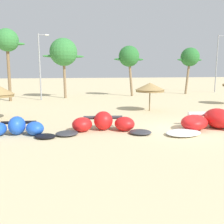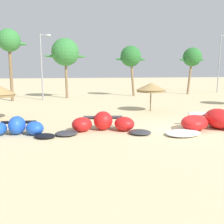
% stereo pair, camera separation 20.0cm
% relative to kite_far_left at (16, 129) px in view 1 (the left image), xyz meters
% --- Properties ---
extents(ground_plane, '(260.00, 260.00, 0.00)m').
position_rel_kite_far_left_xyz_m(ground_plane, '(10.00, -1.10, -0.42)').
color(ground_plane, beige).
extents(kite_far_left, '(4.95, 2.59, 1.09)m').
position_rel_kite_far_left_xyz_m(kite_far_left, '(0.00, 0.00, 0.00)').
color(kite_far_left, black).
rests_on(kite_far_left, ground).
extents(kite_left, '(5.91, 3.23, 1.19)m').
position_rel_kite_far_left_xyz_m(kite_left, '(5.16, -0.16, 0.04)').
color(kite_left, '#333338').
rests_on(kite_left, ground).
extents(kite_left_of_center, '(8.33, 4.63, 1.28)m').
position_rel_kite_far_left_xyz_m(kite_left_of_center, '(12.60, -1.57, 0.08)').
color(kite_left_of_center, white).
rests_on(kite_left_of_center, ground).
extents(beach_umbrella_middle, '(2.77, 2.77, 2.66)m').
position_rel_kite_far_left_xyz_m(beach_umbrella_middle, '(11.02, 6.38, 1.82)').
color(beach_umbrella_middle, brown).
rests_on(beach_umbrella_middle, ground).
extents(palm_left, '(4.13, 2.75, 8.85)m').
position_rel_kite_far_left_xyz_m(palm_left, '(-2.92, 17.84, 6.88)').
color(palm_left, brown).
rests_on(palm_left, ground).
extents(palm_left_of_gap, '(5.63, 3.75, 8.20)m').
position_rel_kite_far_left_xyz_m(palm_left_of_gap, '(3.88, 19.73, 5.85)').
color(palm_left_of_gap, '#7F6647').
rests_on(palm_left_of_gap, ground).
extents(palm_center_left, '(4.61, 3.07, 7.49)m').
position_rel_kite_far_left_xyz_m(palm_center_left, '(13.48, 20.28, 5.45)').
color(palm_center_left, '#7F6647').
rests_on(palm_center_left, ground).
extents(palm_center_right, '(4.52, 3.02, 7.57)m').
position_rel_kite_far_left_xyz_m(palm_center_right, '(24.31, 21.28, 5.55)').
color(palm_center_right, '#7F6647').
rests_on(palm_center_right, ground).
extents(lamppost_west_center, '(1.42, 0.24, 8.40)m').
position_rel_kite_far_left_xyz_m(lamppost_west_center, '(0.85, 18.03, 4.28)').
color(lamppost_west_center, gray).
rests_on(lamppost_west_center, ground).
extents(lamppost_east_center, '(1.84, 0.24, 9.99)m').
position_rel_kite_far_left_xyz_m(lamppost_east_center, '(30.80, 22.88, 5.13)').
color(lamppost_east_center, gray).
rests_on(lamppost_east_center, ground).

